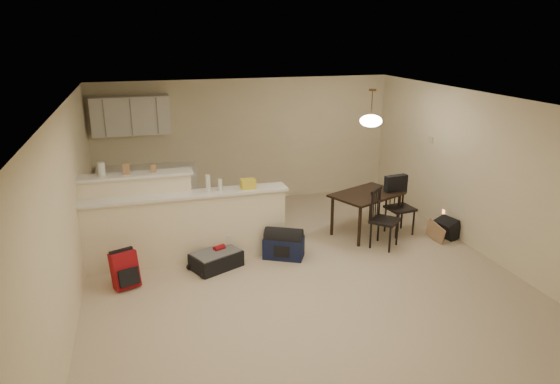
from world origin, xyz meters
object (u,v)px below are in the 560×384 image
object	(u,v)px
pendant_lamp	(371,120)
black_daypack	(447,228)
suitcase	(216,260)
navy_duffel	(284,247)
dining_table	(367,198)
dining_chair_far	(400,207)
red_backpack	(125,270)
dining_chair_near	(385,219)

from	to	relation	value
pendant_lamp	black_daypack	size ratio (longest dim) A/B	1.68
suitcase	navy_duffel	world-z (taller)	navy_duffel
dining_table	suitcase	world-z (taller)	dining_table
dining_chair_far	suitcase	bearing A→B (deg)	-179.83
pendant_lamp	red_backpack	bearing A→B (deg)	-168.06
dining_chair_far	navy_duffel	distance (m)	2.27
dining_chair_far	red_backpack	size ratio (longest dim) A/B	1.94
pendant_lamp	black_daypack	xyz separation A→B (m)	(1.27, -0.57, -1.83)
dining_chair_near	black_daypack	distance (m)	1.27
navy_duffel	black_daypack	distance (m)	2.92
red_backpack	navy_duffel	bearing A→B (deg)	-13.74
dining_chair_near	dining_chair_far	bearing A→B (deg)	-2.10
dining_chair_far	black_daypack	xyz separation A→B (m)	(0.71, -0.39, -0.33)
red_backpack	suitcase	bearing A→B (deg)	-10.49
suitcase	black_daypack	distance (m)	3.99
dining_table	pendant_lamp	xyz separation A→B (m)	(0.00, 0.00, 1.35)
dining_chair_far	black_daypack	world-z (taller)	dining_chair_far
dining_chair_far	navy_duffel	bearing A→B (deg)	-177.73
suitcase	black_daypack	size ratio (longest dim) A/B	1.92
pendant_lamp	dining_chair_near	size ratio (longest dim) A/B	0.64
dining_chair_near	navy_duffel	xyz separation A→B (m)	(-1.69, 0.07, -0.32)
dining_chair_near	dining_table	bearing A→B (deg)	51.41
dining_chair_near	red_backpack	world-z (taller)	dining_chair_near
dining_table	black_daypack	world-z (taller)	dining_table
pendant_lamp	red_backpack	world-z (taller)	pendant_lamp
dining_chair_near	red_backpack	size ratio (longest dim) A/B	1.91
dining_chair_near	black_daypack	xyz separation A→B (m)	(1.23, 0.05, -0.32)
dining_chair_far	dining_chair_near	bearing A→B (deg)	-147.00
dining_chair_far	red_backpack	bearing A→B (deg)	-179.02
pendant_lamp	suitcase	size ratio (longest dim) A/B	0.88
suitcase	navy_duffel	xyz separation A→B (m)	(1.07, 0.06, 0.05)
dining_chair_near	black_daypack	bearing A→B (deg)	-40.10
black_daypack	navy_duffel	bearing A→B (deg)	77.12
dining_chair_far	red_backpack	world-z (taller)	dining_chair_far
dining_table	red_backpack	bearing A→B (deg)	168.32
dining_table	dining_chair_far	size ratio (longest dim) A/B	1.40
suitcase	dining_table	bearing A→B (deg)	-12.50
navy_duffel	dining_table	bearing A→B (deg)	46.15
dining_chair_near	navy_duffel	world-z (taller)	dining_chair_near
dining_chair_near	suitcase	world-z (taller)	dining_chair_near
dining_chair_far	suitcase	size ratio (longest dim) A/B	1.40
dining_table	red_backpack	xyz separation A→B (m)	(-4.02, -0.85, -0.39)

